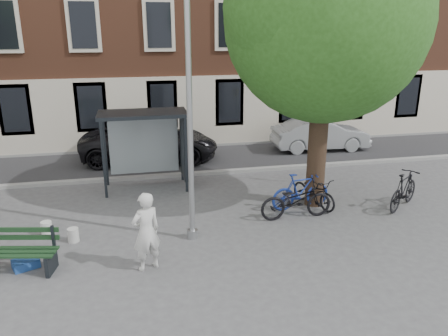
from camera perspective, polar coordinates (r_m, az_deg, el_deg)
name	(u,v)px	position (r m, az deg, el deg)	size (l,w,h in m)	color
ground	(193,238)	(11.51, -4.11, -9.10)	(90.00, 90.00, 0.00)	#4C4C4F
road	(168,161)	(18.00, -7.29, 0.91)	(40.00, 4.00, 0.01)	#28282B
curb_near	(173,175)	(16.08, -6.66, -0.93)	(40.00, 0.25, 0.12)	gray
curb_far	(164,147)	(19.90, -7.82, 2.71)	(40.00, 0.25, 0.12)	gray
lamppost	(190,134)	(10.55, -4.45, 4.50)	(0.28, 0.35, 6.11)	#9EA0A3
tree_right	(329,12)	(12.75, 13.53, 19.22)	(5.76, 5.60, 8.20)	black
bus_shelter	(156,132)	(14.68, -8.93, 4.68)	(2.85, 1.45, 2.62)	#1E2328
painter	(146,232)	(9.88, -10.13, -8.19)	(0.67, 0.44, 1.84)	silver
bench	(16,253)	(10.91, -25.55, -9.99)	(1.92, 0.95, 0.95)	#1E2328
bike_a	(296,200)	(12.57, 9.41, -4.15)	(0.73, 2.10, 1.10)	black
bike_b	(301,191)	(13.24, 10.00, -2.96)	(0.53, 1.88, 1.13)	navy
bike_c	(314,192)	(13.56, 11.68, -3.03)	(0.61, 1.75, 0.92)	black
bike_d	(404,190)	(14.17, 22.43, -2.66)	(0.54, 1.90, 1.14)	black
car_dark	(150,142)	(18.06, -9.66, 3.36)	(2.53, 5.49, 1.53)	black
car_silver	(320,134)	(19.87, 12.46, 4.32)	(1.48, 4.25, 1.40)	#96999D
blue_crate	(26,264)	(11.11, -24.46, -11.29)	(0.55, 0.40, 0.20)	navy
bucket_a	(73,235)	(11.87, -19.09, -8.28)	(0.28, 0.28, 0.36)	silver
bucket_c	(47,228)	(12.50, -22.16, -7.28)	(0.28, 0.28, 0.36)	silver
notice_sign	(314,148)	(15.13, 11.69, 2.57)	(0.31, 0.12, 1.83)	#9EA0A3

